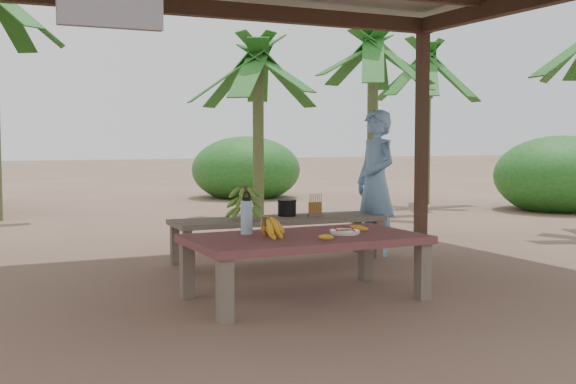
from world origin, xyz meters
name	(u,v)px	position (x,y,z in m)	size (l,w,h in m)	color
ground	(308,285)	(0.00, 0.00, 0.00)	(80.00, 80.00, 0.00)	brown
work_table	(305,244)	(-0.27, -0.48, 0.43)	(1.81, 1.02, 0.50)	brown
bench	(279,223)	(0.27, 1.19, 0.39)	(2.22, 0.66, 0.45)	brown
ripe_banana_bunch	(264,226)	(-0.60, -0.46, 0.59)	(0.29, 0.25, 0.18)	yellow
plate	(345,232)	(0.05, -0.56, 0.52)	(0.24, 0.24, 0.04)	white
loose_banana_front	(326,237)	(-0.24, -0.79, 0.52)	(0.04, 0.17, 0.04)	yellow
loose_banana_side	(359,228)	(0.27, -0.41, 0.52)	(0.04, 0.15, 0.04)	yellow
water_flask	(247,216)	(-0.65, -0.22, 0.64)	(0.09, 0.09, 0.34)	teal
green_banana_stalk	(244,201)	(-0.11, 1.20, 0.63)	(0.31, 0.31, 0.36)	#598C2D
cooking_pot	(287,208)	(0.41, 1.30, 0.53)	(0.19, 0.19, 0.16)	black
skewer_rack	(315,205)	(0.65, 1.13, 0.57)	(0.18, 0.08, 0.24)	#A57F47
woman	(376,183)	(1.38, 1.13, 0.78)	(0.57, 0.37, 1.57)	#71A1D7
banana_plant_ne	(373,59)	(3.65, 4.90, 2.59)	(1.80, 1.80, 3.08)	#596638
banana_plant_n	(258,71)	(1.76, 5.34, 2.34)	(1.80, 1.80, 2.82)	#596638
banana_plant_far	(427,71)	(5.51, 5.98, 2.54)	(1.80, 1.80, 3.03)	#596638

